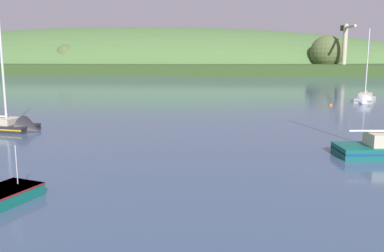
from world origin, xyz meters
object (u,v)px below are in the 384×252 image
mooring_buoy_foreground (331,106)px  sailboat_near_mooring (10,128)px  dockside_crane (345,50)px  sailboat_midwater_white (365,101)px

mooring_buoy_foreground → sailboat_near_mooring: bearing=-147.5°
dockside_crane → sailboat_midwater_white: (-21.69, -93.26, -9.16)m
dockside_crane → sailboat_midwater_white: bearing=-12.7°
dockside_crane → sailboat_near_mooring: size_ratio=1.37×
dockside_crane → sailboat_near_mooring: 140.15m
sailboat_near_mooring → mooring_buoy_foreground: (38.58, 24.53, -0.23)m
sailboat_near_mooring → sailboat_midwater_white: sailboat_near_mooring is taller
sailboat_midwater_white → mooring_buoy_foreground: bearing=-30.0°
sailboat_midwater_white → mooring_buoy_foreground: sailboat_midwater_white is taller
sailboat_midwater_white → mooring_buoy_foreground: 8.33m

